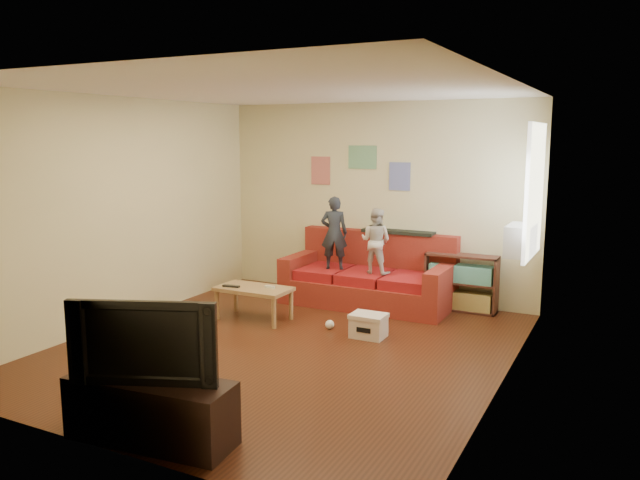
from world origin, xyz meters
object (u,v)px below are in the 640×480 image
at_px(sofa, 370,280).
at_px(tv_stand, 151,410).
at_px(child_a, 334,233).
at_px(bookshelf, 461,285).
at_px(television, 147,339).
at_px(coffee_table, 254,292).
at_px(file_box, 368,325).
at_px(child_b, 376,241).

relative_size(sofa, tv_stand, 1.75).
distance_m(child_a, tv_stand, 4.24).
relative_size(bookshelf, television, 0.85).
bearing_deg(tv_stand, sofa, 84.67).
bearing_deg(sofa, television, -89.31).
xyz_separation_m(sofa, tv_stand, (0.05, -4.33, -0.09)).
height_order(coffee_table, television, television).
relative_size(child_a, television, 0.91).
distance_m(tv_stand, television, 0.55).
xyz_separation_m(bookshelf, television, (-1.13, -4.55, 0.46)).
relative_size(bookshelf, file_box, 2.35).
relative_size(sofa, coffee_table, 2.45).
relative_size(coffee_table, tv_stand, 0.71).
height_order(coffee_table, bookshelf, bookshelf).
height_order(child_a, television, child_a).
distance_m(coffee_table, television, 3.18).
distance_m(bookshelf, tv_stand, 4.69).
relative_size(child_b, television, 0.79).
distance_m(child_b, file_box, 1.46).
xyz_separation_m(sofa, bookshelf, (1.18, 0.22, 0.00)).
distance_m(sofa, child_b, 0.61).
bearing_deg(bookshelf, tv_stand, -103.96).
distance_m(child_b, bookshelf, 1.25).
bearing_deg(tv_stand, child_a, 90.91).
height_order(bookshelf, television, television).
bearing_deg(sofa, coffee_table, -125.89).
bearing_deg(tv_stand, child_b, 82.66).
relative_size(tv_stand, television, 1.18).
relative_size(file_box, tv_stand, 0.31).
relative_size(sofa, bookshelf, 2.41).
height_order(child_a, coffee_table, child_a).
bearing_deg(sofa, child_b, -49.98).
bearing_deg(bookshelf, child_b, -158.88).
relative_size(coffee_table, television, 0.84).
relative_size(child_a, child_b, 1.15).
xyz_separation_m(child_a, coffee_table, (-0.53, -1.18, -0.61)).
bearing_deg(sofa, bookshelf, 10.72).
bearing_deg(coffee_table, sofa, 54.11).
height_order(sofa, bookshelf, sofa).
height_order(bookshelf, tv_stand, bookshelf).
xyz_separation_m(child_a, file_box, (1.00, -1.18, -0.82)).
height_order(sofa, child_b, child_b).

